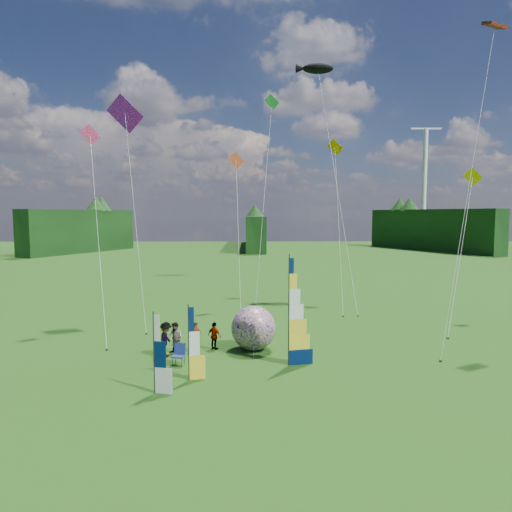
{
  "coord_description": "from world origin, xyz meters",
  "views": [
    {
      "loc": [
        -1.35,
        -18.93,
        7.58
      ],
      "look_at": [
        -1.0,
        4.0,
        5.5
      ],
      "focal_mm": 32.0,
      "sensor_mm": 36.0,
      "label": 1
    }
  ],
  "objects_px": {
    "spectator_a": "(196,337)",
    "kite_whale": "(335,166)",
    "side_banner_far": "(154,354)",
    "spectator_c": "(166,340)",
    "feather_banner_main": "(289,312)",
    "side_banner_left": "(189,344)",
    "spectator_d": "(214,336)",
    "bol_inflatable": "(253,328)",
    "spectator_b": "(176,338)",
    "camp_chair": "(178,355)"
  },
  "relations": [
    {
      "from": "side_banner_far",
      "to": "spectator_a",
      "type": "xyz_separation_m",
      "value": [
        1.1,
        5.88,
        -0.88
      ]
    },
    {
      "from": "spectator_d",
      "to": "kite_whale",
      "type": "distance_m",
      "value": 20.44
    },
    {
      "from": "side_banner_left",
      "to": "spectator_b",
      "type": "xyz_separation_m",
      "value": [
        -1.26,
        4.07,
        -0.84
      ]
    },
    {
      "from": "feather_banner_main",
      "to": "spectator_b",
      "type": "xyz_separation_m",
      "value": [
        -6.0,
        2.07,
        -1.86
      ]
    },
    {
      "from": "spectator_d",
      "to": "kite_whale",
      "type": "bearing_deg",
      "value": -86.7
    },
    {
      "from": "camp_chair",
      "to": "kite_whale",
      "type": "distance_m",
      "value": 23.26
    },
    {
      "from": "feather_banner_main",
      "to": "spectator_c",
      "type": "distance_m",
      "value": 6.85
    },
    {
      "from": "side_banner_far",
      "to": "spectator_b",
      "type": "bearing_deg",
      "value": 102.68
    },
    {
      "from": "side_banner_left",
      "to": "bol_inflatable",
      "type": "height_order",
      "value": "side_banner_left"
    },
    {
      "from": "spectator_a",
      "to": "spectator_c",
      "type": "xyz_separation_m",
      "value": [
        -1.52,
        -0.86,
        0.11
      ]
    },
    {
      "from": "spectator_c",
      "to": "bol_inflatable",
      "type": "bearing_deg",
      "value": -71.02
    },
    {
      "from": "spectator_c",
      "to": "camp_chair",
      "type": "relative_size",
      "value": 1.71
    },
    {
      "from": "spectator_a",
      "to": "spectator_d",
      "type": "distance_m",
      "value": 1.06
    },
    {
      "from": "bol_inflatable",
      "to": "spectator_c",
      "type": "xyz_separation_m",
      "value": [
        -4.69,
        -1.17,
        -0.31
      ]
    },
    {
      "from": "spectator_c",
      "to": "camp_chair",
      "type": "bearing_deg",
      "value": -143.23
    },
    {
      "from": "bol_inflatable",
      "to": "spectator_c",
      "type": "relative_size",
      "value": 1.33
    },
    {
      "from": "camp_chair",
      "to": "spectator_c",
      "type": "bearing_deg",
      "value": 130.54
    },
    {
      "from": "bol_inflatable",
      "to": "camp_chair",
      "type": "relative_size",
      "value": 2.28
    },
    {
      "from": "side_banner_far",
      "to": "spectator_c",
      "type": "distance_m",
      "value": 5.1
    },
    {
      "from": "spectator_c",
      "to": "spectator_b",
      "type": "bearing_deg",
      "value": -33.39
    },
    {
      "from": "spectator_b",
      "to": "bol_inflatable",
      "type": "bearing_deg",
      "value": 35.35
    },
    {
      "from": "spectator_c",
      "to": "spectator_d",
      "type": "xyz_separation_m",
      "value": [
        2.49,
        1.28,
        -0.16
      ]
    },
    {
      "from": "side_banner_far",
      "to": "kite_whale",
      "type": "relative_size",
      "value": 0.15
    },
    {
      "from": "spectator_a",
      "to": "side_banner_far",
      "type": "bearing_deg",
      "value": -144.08
    },
    {
      "from": "spectator_c",
      "to": "kite_whale",
      "type": "bearing_deg",
      "value": -32.07
    },
    {
      "from": "spectator_b",
      "to": "spectator_c",
      "type": "height_order",
      "value": "spectator_c"
    },
    {
      "from": "side_banner_left",
      "to": "camp_chair",
      "type": "xyz_separation_m",
      "value": [
        -0.81,
        2.1,
        -1.16
      ]
    },
    {
      "from": "spectator_b",
      "to": "spectator_c",
      "type": "bearing_deg",
      "value": -101.43
    },
    {
      "from": "spectator_a",
      "to": "kite_whale",
      "type": "relative_size",
      "value": 0.07
    },
    {
      "from": "spectator_b",
      "to": "spectator_d",
      "type": "relative_size",
      "value": 1.11
    },
    {
      "from": "side_banner_left",
      "to": "side_banner_far",
      "type": "xyz_separation_m",
      "value": [
        -1.27,
        -1.49,
        -0.0
      ]
    },
    {
      "from": "spectator_a",
      "to": "kite_whale",
      "type": "bearing_deg",
      "value": 11.61
    },
    {
      "from": "feather_banner_main",
      "to": "kite_whale",
      "type": "distance_m",
      "value": 20.24
    },
    {
      "from": "spectator_c",
      "to": "spectator_d",
      "type": "distance_m",
      "value": 2.81
    },
    {
      "from": "spectator_c",
      "to": "camp_chair",
      "type": "distance_m",
      "value": 1.72
    },
    {
      "from": "feather_banner_main",
      "to": "side_banner_left",
      "type": "height_order",
      "value": "feather_banner_main"
    },
    {
      "from": "feather_banner_main",
      "to": "camp_chair",
      "type": "distance_m",
      "value": 5.96
    },
    {
      "from": "side_banner_left",
      "to": "bol_inflatable",
      "type": "distance_m",
      "value": 5.59
    },
    {
      "from": "spectator_a",
      "to": "camp_chair",
      "type": "relative_size",
      "value": 1.51
    },
    {
      "from": "feather_banner_main",
      "to": "spectator_a",
      "type": "xyz_separation_m",
      "value": [
        -4.91,
        2.39,
        -1.9
      ]
    },
    {
      "from": "kite_whale",
      "to": "side_banner_far",
      "type": "bearing_deg",
      "value": -103.29
    },
    {
      "from": "spectator_c",
      "to": "feather_banner_main",
      "type": "bearing_deg",
      "value": -98.4
    },
    {
      "from": "kite_whale",
      "to": "spectator_a",
      "type": "bearing_deg",
      "value": -109.25
    },
    {
      "from": "kite_whale",
      "to": "spectator_d",
      "type": "bearing_deg",
      "value": -107.4
    },
    {
      "from": "side_banner_far",
      "to": "spectator_d",
      "type": "distance_m",
      "value": 6.7
    },
    {
      "from": "side_banner_far",
      "to": "camp_chair",
      "type": "height_order",
      "value": "side_banner_far"
    },
    {
      "from": "feather_banner_main",
      "to": "side_banner_far",
      "type": "relative_size",
      "value": 1.6
    },
    {
      "from": "side_banner_left",
      "to": "spectator_b",
      "type": "distance_m",
      "value": 4.34
    },
    {
      "from": "side_banner_far",
      "to": "feather_banner_main",
      "type": "bearing_deg",
      "value": 42.89
    },
    {
      "from": "side_banner_far",
      "to": "spectator_a",
      "type": "relative_size",
      "value": 2.06
    }
  ]
}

